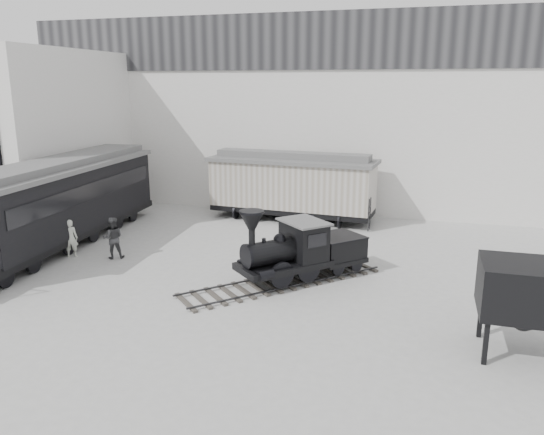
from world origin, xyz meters
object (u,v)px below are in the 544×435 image
(boxcar, at_px, (292,184))
(visitor_a, at_px, (70,238))
(passenger_coach, at_px, (63,201))
(locomotive, at_px, (297,254))
(visitor_b, at_px, (113,238))
(coal_hopper, at_px, (526,296))

(boxcar, bearing_deg, visitor_a, -125.46)
(passenger_coach, bearing_deg, boxcar, 35.80)
(locomotive, height_order, visitor_b, locomotive)
(visitor_b, height_order, coal_hopper, coal_hopper)
(visitor_b, relative_size, coal_hopper, 0.68)
(visitor_a, relative_size, visitor_b, 0.93)
(boxcar, bearing_deg, visitor_b, -118.86)
(locomotive, height_order, passenger_coach, passenger_coach)
(visitor_a, distance_m, coal_hopper, 17.67)
(passenger_coach, xyz_separation_m, visitor_b, (3.31, -1.34, -1.13))
(locomotive, relative_size, boxcar, 0.76)
(boxcar, height_order, visitor_b, boxcar)
(locomotive, xyz_separation_m, passenger_coach, (-11.45, 1.85, 0.97))
(visitor_a, xyz_separation_m, coal_hopper, (17.16, -4.12, 0.88))
(passenger_coach, distance_m, coal_hopper, 19.50)
(visitor_a, bearing_deg, locomotive, 152.80)
(locomotive, height_order, boxcar, boxcar)
(locomotive, bearing_deg, visitor_b, -139.17)
(visitor_b, bearing_deg, passenger_coach, -49.92)
(passenger_coach, xyz_separation_m, visitor_a, (1.45, -1.68, -1.20))
(locomotive, relative_size, passenger_coach, 0.51)
(passenger_coach, height_order, visitor_a, passenger_coach)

